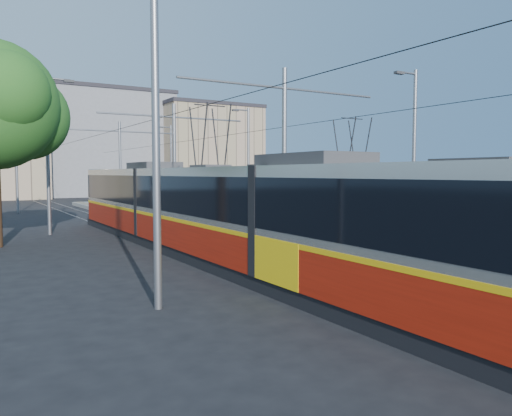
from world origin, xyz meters
TOP-DOWN VIEW (x-y plane):
  - ground at (0.00, 0.00)m, footprint 160.00×160.00m
  - platform at (0.00, 17.00)m, footprint 4.00×50.00m
  - tactile_strip_left at (-1.45, 17.00)m, footprint 0.70×50.00m
  - tactile_strip_right at (1.45, 17.00)m, footprint 0.70×50.00m
  - rails at (0.00, 17.00)m, footprint 8.71×70.00m
  - track_arrow at (-3.60, -3.00)m, footprint 1.20×5.00m
  - tram_left at (-3.60, 7.38)m, footprint 2.43×30.14m
  - tram_right at (3.60, 8.03)m, footprint 2.43×31.94m
  - catenary at (0.00, 14.15)m, footprint 9.20×70.00m
  - street_lamps at (-0.00, 21.00)m, footprint 15.18×38.22m
  - shelter at (0.91, 17.18)m, footprint 0.76×1.13m
  - tree at (-9.73, 14.84)m, footprint 5.92×5.47m
  - building_centre at (6.00, 64.00)m, footprint 18.36×14.28m
  - building_right at (20.00, 58.00)m, footprint 14.28×10.20m

SIDE VIEW (x-z plane):
  - ground at x=0.00m, z-range 0.00..0.00m
  - track_arrow at x=-3.60m, z-range 0.00..0.01m
  - rails at x=0.00m, z-range 0.00..0.03m
  - platform at x=0.00m, z-range 0.00..0.30m
  - tactile_strip_left at x=-1.45m, z-range 0.30..0.31m
  - tactile_strip_right at x=1.45m, z-range 0.30..0.31m
  - shelter at x=0.91m, z-range 0.36..2.74m
  - tram_left at x=-3.60m, z-range -1.04..4.46m
  - tram_right at x=3.60m, z-range -0.89..4.61m
  - street_lamps at x=0.00m, z-range 0.18..8.18m
  - catenary at x=0.00m, z-range 1.02..8.02m
  - tree at x=-9.73m, z-range 1.51..10.11m
  - building_right at x=20.00m, z-range 0.01..13.01m
  - building_centre at x=6.00m, z-range 0.01..14.60m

